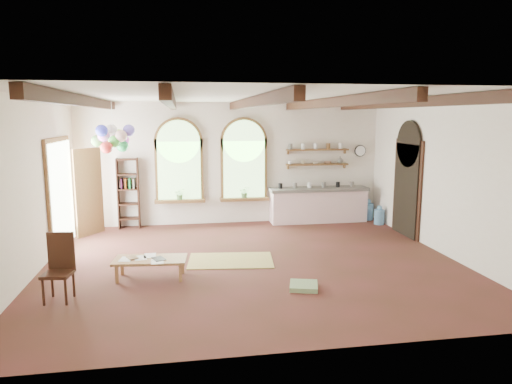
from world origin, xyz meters
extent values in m
plane|color=#592824|center=(0.00, 0.00, 0.00)|extent=(8.00, 8.00, 0.00)
cube|color=brown|center=(-1.40, 3.44, 1.45)|extent=(1.24, 0.08, 1.64)
cylinder|color=brown|center=(-1.40, 3.44, 2.20)|extent=(1.24, 0.08, 1.24)
cube|color=#7DAE68|center=(-1.40, 3.40, 1.45)|extent=(1.10, 0.04, 1.50)
cube|color=brown|center=(-1.40, 3.35, 0.66)|extent=(1.30, 0.28, 0.08)
cube|color=brown|center=(0.30, 3.44, 1.45)|extent=(1.24, 0.08, 1.64)
cylinder|color=brown|center=(0.30, 3.44, 2.20)|extent=(1.24, 0.08, 1.24)
cube|color=#7DAE68|center=(0.30, 3.40, 1.45)|extent=(1.10, 0.04, 1.50)
cube|color=brown|center=(0.30, 3.35, 0.66)|extent=(1.30, 0.28, 0.08)
cube|color=brown|center=(-3.95, 1.80, 1.15)|extent=(0.10, 1.90, 2.50)
cube|color=black|center=(3.95, 1.50, 1.10)|extent=(0.10, 1.30, 2.40)
cube|color=#F3CECE|center=(2.30, 3.20, 0.43)|extent=(2.60, 0.55, 0.86)
cube|color=slate|center=(2.30, 3.20, 0.90)|extent=(2.68, 0.62, 0.08)
cube|color=brown|center=(2.30, 3.38, 1.55)|extent=(1.70, 0.24, 0.04)
cube|color=brown|center=(2.30, 3.38, 1.95)|extent=(1.70, 0.24, 0.04)
cylinder|color=black|center=(3.55, 3.45, 1.90)|extent=(0.32, 0.04, 0.32)
cube|color=#321810|center=(-2.95, 3.32, 0.90)|extent=(0.03, 0.32, 1.80)
cube|color=#321810|center=(-2.45, 3.32, 0.90)|extent=(0.03, 0.32, 1.80)
cube|color=tan|center=(-1.93, -0.57, 0.34)|extent=(1.32, 0.70, 0.05)
cube|color=tan|center=(-2.49, -0.73, 0.16)|extent=(0.06, 0.06, 0.32)
cube|color=tan|center=(-1.41, -0.83, 0.16)|extent=(0.06, 0.06, 0.32)
cube|color=tan|center=(-2.45, -0.32, 0.16)|extent=(0.06, 0.06, 0.32)
cube|color=tan|center=(-1.37, -0.42, 0.16)|extent=(0.06, 0.06, 0.32)
cube|color=#321810|center=(-3.27, -1.38, 0.44)|extent=(0.47, 0.47, 0.05)
cube|color=#321810|center=(-3.25, -1.19, 0.74)|extent=(0.42, 0.09, 0.62)
cube|color=tan|center=(-0.43, 0.17, 0.01)|extent=(1.76, 1.20, 0.02)
cube|color=gray|center=(0.62, -1.49, 0.04)|extent=(0.56, 0.56, 0.08)
cylinder|color=#5D97C7|center=(3.73, 3.20, 0.23)|extent=(0.30, 0.30, 0.46)
sphere|color=#5D97C7|center=(3.73, 3.20, 0.51)|extent=(0.16, 0.16, 0.16)
cylinder|color=#5D97C7|center=(3.82, 2.64, 0.20)|extent=(0.26, 0.26, 0.40)
sphere|color=#5D97C7|center=(3.82, 2.64, 0.44)|extent=(0.14, 0.14, 0.14)
cylinder|color=white|center=(-2.85, 2.20, 2.78)|extent=(0.01, 0.01, 0.85)
sphere|color=green|center=(-2.66, 2.25, 2.17)|extent=(0.27, 0.27, 0.27)
sphere|color=#FF54E5|center=(-2.65, 2.41, 2.29)|extent=(0.27, 0.27, 0.27)
sphere|color=#A8FF35|center=(-2.75, 2.57, 2.41)|extent=(0.27, 0.27, 0.27)
sphere|color=silver|center=(-2.90, 2.39, 2.53)|extent=(0.27, 0.27, 0.27)
sphere|color=orange|center=(-3.06, 2.40, 2.17)|extent=(0.27, 0.27, 0.27)
sphere|color=#5EAB49|center=(-3.22, 2.30, 2.29)|extent=(0.27, 0.27, 0.27)
sphere|color=#CD60C2|center=(-3.04, 2.15, 2.41)|extent=(0.27, 0.27, 0.27)
sphere|color=#3036CD|center=(-3.05, 2.00, 2.53)|extent=(0.27, 0.27, 0.27)
sphere|color=red|center=(-2.95, 1.84, 2.17)|extent=(0.27, 0.27, 0.27)
sphere|color=#54DF4E|center=(-2.80, 2.01, 2.29)|extent=(0.27, 0.27, 0.27)
sphere|color=#CE9F98|center=(-2.64, 2.00, 2.41)|extent=(0.27, 0.27, 0.27)
sphere|color=#6757CC|center=(-2.48, 2.11, 2.53)|extent=(0.27, 0.27, 0.27)
imported|color=olive|center=(-2.32, -0.54, 0.37)|extent=(0.25, 0.28, 0.02)
cube|color=black|center=(-1.78, -0.63, 0.37)|extent=(0.27, 0.32, 0.01)
imported|color=#598C4C|center=(-1.40, 3.32, 0.85)|extent=(0.27, 0.23, 0.30)
imported|color=#598C4C|center=(0.30, 3.32, 0.85)|extent=(0.27, 0.23, 0.30)
imported|color=white|center=(1.55, 3.38, 1.62)|extent=(0.12, 0.10, 0.10)
imported|color=beige|center=(1.90, 3.38, 1.62)|extent=(0.10, 0.10, 0.09)
imported|color=beige|center=(2.25, 3.38, 1.60)|extent=(0.22, 0.22, 0.05)
imported|color=#8C664C|center=(2.60, 3.38, 1.60)|extent=(0.20, 0.20, 0.06)
imported|color=slate|center=(2.95, 3.38, 1.67)|extent=(0.18, 0.18, 0.19)
camera|label=1|loc=(-1.35, -8.52, 2.84)|focal=32.00mm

